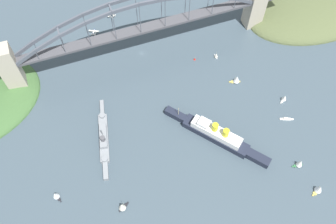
{
  "coord_description": "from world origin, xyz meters",
  "views": [
    {
      "loc": [
        55.81,
        235.43,
        288.23
      ],
      "look_at": [
        0.0,
        78.65,
        8.0
      ],
      "focal_mm": 39.3,
      "sensor_mm": 36.0,
      "label": 1
    }
  ],
  "objects_px": {
    "small_boat_4": "(300,163)",
    "small_boat_7": "(237,79)",
    "harbor_arch_bridge": "(140,32)",
    "small_boat_3": "(216,55)",
    "small_boat_1": "(319,189)",
    "small_boat_5": "(122,206)",
    "small_boat_6": "(284,98)",
    "seaplane_taxiing_near_bridge": "(94,32)",
    "channel_marker_buoy": "(195,59)",
    "naval_cruiser": "(104,138)",
    "small_boat_2": "(286,119)",
    "seaplane_second_in_formation": "(112,15)",
    "small_boat_0": "(56,195)",
    "ocean_liner": "(216,135)"
  },
  "relations": [
    {
      "from": "ocean_liner",
      "to": "small_boat_1",
      "type": "distance_m",
      "value": 92.55
    },
    {
      "from": "small_boat_4",
      "to": "small_boat_6",
      "type": "relative_size",
      "value": 1.22
    },
    {
      "from": "small_boat_7",
      "to": "channel_marker_buoy",
      "type": "xyz_separation_m",
      "value": [
        27.21,
        -38.67,
        -3.45
      ]
    },
    {
      "from": "small_boat_3",
      "to": "seaplane_second_in_formation",
      "type": "bearing_deg",
      "value": -47.37
    },
    {
      "from": "seaplane_taxiing_near_bridge",
      "to": "small_boat_6",
      "type": "xyz_separation_m",
      "value": [
        -146.19,
        139.99,
        1.99
      ]
    },
    {
      "from": "harbor_arch_bridge",
      "to": "small_boat_5",
      "type": "height_order",
      "value": "harbor_arch_bridge"
    },
    {
      "from": "small_boat_1",
      "to": "small_boat_5",
      "type": "bearing_deg",
      "value": -14.44
    },
    {
      "from": "seaplane_second_in_formation",
      "to": "channel_marker_buoy",
      "type": "height_order",
      "value": "seaplane_second_in_formation"
    },
    {
      "from": "small_boat_3",
      "to": "small_boat_7",
      "type": "xyz_separation_m",
      "value": [
        -6.13,
        34.05,
        1.32
      ]
    },
    {
      "from": "small_boat_0",
      "to": "small_boat_5",
      "type": "bearing_deg",
      "value": 150.72
    },
    {
      "from": "small_boat_5",
      "to": "small_boat_6",
      "type": "bearing_deg",
      "value": -164.34
    },
    {
      "from": "small_boat_0",
      "to": "small_boat_3",
      "type": "relative_size",
      "value": 1.38
    },
    {
      "from": "small_boat_4",
      "to": "small_boat_7",
      "type": "bearing_deg",
      "value": -82.31
    },
    {
      "from": "seaplane_taxiing_near_bridge",
      "to": "channel_marker_buoy",
      "type": "bearing_deg",
      "value": 141.96
    },
    {
      "from": "small_boat_7",
      "to": "small_boat_5",
      "type": "bearing_deg",
      "value": 30.81
    },
    {
      "from": "small_boat_3",
      "to": "small_boat_5",
      "type": "relative_size",
      "value": 0.62
    },
    {
      "from": "small_boat_0",
      "to": "channel_marker_buoy",
      "type": "xyz_separation_m",
      "value": [
        -156.12,
        -93.32,
        -3.39
      ]
    },
    {
      "from": "seaplane_second_in_formation",
      "to": "small_boat_7",
      "type": "height_order",
      "value": "small_boat_7"
    },
    {
      "from": "seaplane_second_in_formation",
      "to": "small_boat_0",
      "type": "relative_size",
      "value": 1.11
    },
    {
      "from": "seaplane_taxiing_near_bridge",
      "to": "naval_cruiser",
      "type": "bearing_deg",
      "value": 80.28
    },
    {
      "from": "small_boat_2",
      "to": "channel_marker_buoy",
      "type": "xyz_separation_m",
      "value": [
        52.31,
        -91.52,
        0.3
      ]
    },
    {
      "from": "harbor_arch_bridge",
      "to": "small_boat_3",
      "type": "relative_size",
      "value": 43.96
    },
    {
      "from": "small_boat_3",
      "to": "small_boat_1",
      "type": "bearing_deg",
      "value": 98.25
    },
    {
      "from": "harbor_arch_bridge",
      "to": "small_boat_2",
      "type": "distance_m",
      "value": 156.54
    },
    {
      "from": "naval_cruiser",
      "to": "small_boat_2",
      "type": "relative_size",
      "value": 6.32
    },
    {
      "from": "small_boat_3",
      "to": "channel_marker_buoy",
      "type": "bearing_deg",
      "value": -12.36
    },
    {
      "from": "naval_cruiser",
      "to": "small_boat_3",
      "type": "height_order",
      "value": "naval_cruiser"
    },
    {
      "from": "ocean_liner",
      "to": "channel_marker_buoy",
      "type": "relative_size",
      "value": 30.2
    },
    {
      "from": "small_boat_7",
      "to": "small_boat_6",
      "type": "bearing_deg",
      "value": 134.06
    },
    {
      "from": "small_boat_0",
      "to": "small_boat_1",
      "type": "xyz_separation_m",
      "value": [
        -199.6,
        65.71,
        0.25
      ]
    },
    {
      "from": "naval_cruiser",
      "to": "small_boat_7",
      "type": "height_order",
      "value": "naval_cruiser"
    },
    {
      "from": "seaplane_taxiing_near_bridge",
      "to": "seaplane_second_in_formation",
      "type": "relative_size",
      "value": 0.98
    },
    {
      "from": "small_boat_5",
      "to": "channel_marker_buoy",
      "type": "bearing_deg",
      "value": -132.25
    },
    {
      "from": "small_boat_5",
      "to": "small_boat_7",
      "type": "xyz_separation_m",
      "value": [
        -136.06,
        -81.16,
        -0.68
      ]
    },
    {
      "from": "channel_marker_buoy",
      "to": "small_boat_7",
      "type": "bearing_deg",
      "value": 125.13
    },
    {
      "from": "harbor_arch_bridge",
      "to": "naval_cruiser",
      "type": "height_order",
      "value": "harbor_arch_bridge"
    },
    {
      "from": "small_boat_5",
      "to": "seaplane_taxiing_near_bridge",
      "type": "bearing_deg",
      "value": -96.88
    },
    {
      "from": "naval_cruiser",
      "to": "small_boat_2",
      "type": "distance_m",
      "value": 163.61
    },
    {
      "from": "seaplane_second_in_formation",
      "to": "small_boat_2",
      "type": "relative_size",
      "value": 0.89
    },
    {
      "from": "small_boat_0",
      "to": "small_boat_3",
      "type": "height_order",
      "value": "small_boat_0"
    },
    {
      "from": "harbor_arch_bridge",
      "to": "seaplane_second_in_formation",
      "type": "relative_size",
      "value": 28.85
    },
    {
      "from": "small_boat_4",
      "to": "small_boat_5",
      "type": "distance_m",
      "value": 149.71
    },
    {
      "from": "seaplane_second_in_formation",
      "to": "small_boat_2",
      "type": "height_order",
      "value": "seaplane_second_in_formation"
    },
    {
      "from": "harbor_arch_bridge",
      "to": "small_boat_5",
      "type": "distance_m",
      "value": 160.11
    },
    {
      "from": "small_boat_7",
      "to": "channel_marker_buoy",
      "type": "height_order",
      "value": "small_boat_7"
    },
    {
      "from": "small_boat_5",
      "to": "channel_marker_buoy",
      "type": "relative_size",
      "value": 4.08
    },
    {
      "from": "seaplane_taxiing_near_bridge",
      "to": "small_boat_1",
      "type": "distance_m",
      "value": 261.05
    },
    {
      "from": "small_boat_0",
      "to": "small_boat_3",
      "type": "xyz_separation_m",
      "value": [
        -177.19,
        -88.71,
        -1.26
      ]
    },
    {
      "from": "seaplane_taxiing_near_bridge",
      "to": "seaplane_second_in_formation",
      "type": "bearing_deg",
      "value": -143.94
    },
    {
      "from": "small_boat_1",
      "to": "small_boat_6",
      "type": "distance_m",
      "value": 88.08
    }
  ]
}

